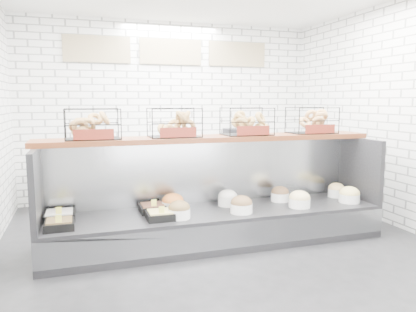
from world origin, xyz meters
name	(u,v)px	position (x,y,z in m)	size (l,w,h in m)	color
ground	(226,251)	(0.00, 0.00, 0.00)	(5.50, 5.50, 0.00)	black
room_shell	(210,69)	(0.00, 0.60, 2.06)	(5.02, 5.51, 3.01)	white
display_case	(217,214)	(0.01, 0.34, 0.33)	(4.00, 0.90, 1.20)	black
bagel_shelf	(211,126)	(0.00, 0.52, 1.38)	(4.10, 0.50, 0.40)	#4E2210
prep_counter	(176,173)	(0.00, 2.43, 0.47)	(4.00, 0.60, 1.20)	#93969B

